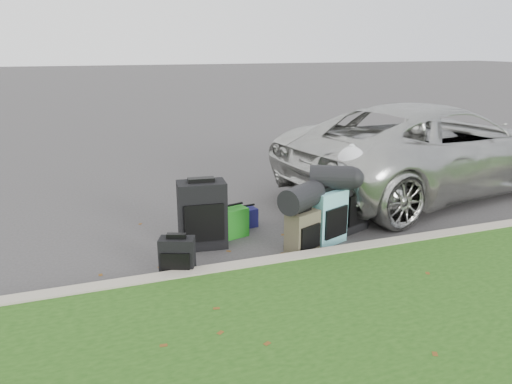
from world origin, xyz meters
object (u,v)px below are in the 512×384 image
object	(u,v)px
suitcase_large_black_left	(202,215)
suitcase_large_black_right	(349,203)
suitcase_small_black	(177,258)
tote_green	(233,222)
tote_navy	(247,217)
suv	(432,148)
suitcase_olive	(302,232)
suitcase_teal	(327,217)

from	to	relation	value
suitcase_large_black_left	suitcase_large_black_right	world-z (taller)	suitcase_large_black_left
suitcase_small_black	tote_green	size ratio (longest dim) A/B	1.20
suitcase_large_black_left	tote_navy	world-z (taller)	suitcase_large_black_left
suv	tote_green	xyz separation A→B (m)	(-3.77, -0.86, -0.55)
suv	suitcase_small_black	size ratio (longest dim) A/B	11.68
tote_green	tote_navy	xyz separation A→B (m)	(0.29, 0.26, -0.06)
suitcase_small_black	suitcase_large_black_right	xyz separation A→B (m)	(2.44, 0.64, 0.14)
suitcase_large_black_right	suitcase_large_black_left	bearing A→B (deg)	155.43
suitcase_olive	suitcase_large_black_left	bearing A→B (deg)	127.23
suitcase_large_black_left	suv	bearing A→B (deg)	20.76
suitcase_small_black	tote_navy	distance (m)	1.73
suitcase_teal	tote_green	world-z (taller)	suitcase_teal
suitcase_small_black	suv	bearing A→B (deg)	43.11
suitcase_small_black	suitcase_olive	world-z (taller)	suitcase_olive
suitcase_large_black_right	tote_navy	size ratio (longest dim) A/B	2.87
suitcase_small_black	suitcase_olive	size ratio (longest dim) A/B	0.87
suitcase_teal	tote_green	distance (m)	1.21
suitcase_small_black	tote_green	distance (m)	1.35
suv	suitcase_teal	size ratio (longest dim) A/B	7.81
suitcase_teal	suv	bearing A→B (deg)	6.86
suitcase_small_black	suitcase_large_black_right	distance (m)	2.53
suv	suitcase_olive	distance (m)	3.62
suitcase_small_black	suitcase_teal	size ratio (longest dim) A/B	0.67
suitcase_teal	tote_green	size ratio (longest dim) A/B	1.79
suitcase_teal	suitcase_large_black_right	world-z (taller)	suitcase_large_black_right
suv	suitcase_olive	size ratio (longest dim) A/B	10.12
suitcase_large_black_left	suitcase_teal	xyz separation A→B (m)	(1.48, -0.40, -0.07)
suitcase_teal	tote_navy	xyz separation A→B (m)	(-0.74, 0.88, -0.21)
suitcase_teal	tote_navy	world-z (taller)	suitcase_teal
tote_green	tote_navy	distance (m)	0.39
suitcase_small_black	suitcase_olive	xyz separation A→B (m)	(1.52, 0.15, 0.04)
tote_green	tote_navy	size ratio (longest dim) A/B	1.46
suv	suitcase_teal	bearing A→B (deg)	108.03
suitcase_teal	suitcase_small_black	bearing A→B (deg)	168.91
suitcase_teal	suitcase_large_black_right	xyz separation A→B (m)	(0.49, 0.28, 0.03)
suv	tote_green	size ratio (longest dim) A/B	13.99
suitcase_large_black_left	tote_navy	distance (m)	0.93
suitcase_large_black_left	tote_green	distance (m)	0.55
suitcase_olive	tote_navy	world-z (taller)	suitcase_olive
suitcase_large_black_right	tote_green	world-z (taller)	suitcase_large_black_right
suitcase_large_black_right	tote_green	xyz separation A→B (m)	(-1.52, 0.34, -0.18)
suv	suitcase_large_black_left	distance (m)	4.37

